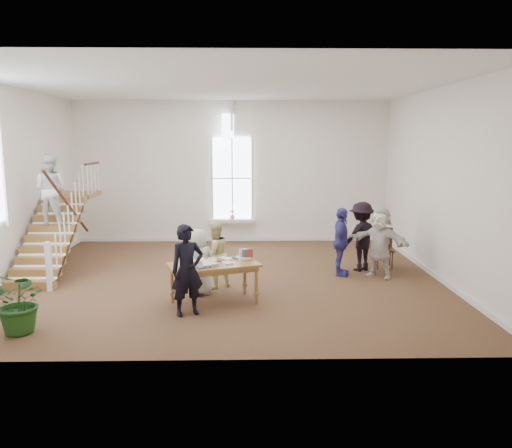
{
  "coord_description": "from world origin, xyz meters",
  "views": [
    {
      "loc": [
        0.43,
        -11.57,
        3.27
      ],
      "look_at": [
        0.68,
        0.4,
        1.25
      ],
      "focal_mm": 35.0,
      "sensor_mm": 36.0,
      "label": 1
    }
  ],
  "objects_px": {
    "person_yellow": "(215,254)",
    "library_table": "(214,268)",
    "police_officer": "(187,270)",
    "woman_cluster_b": "(361,236)",
    "woman_cluster_c": "(380,242)",
    "side_chair": "(384,245)",
    "woman_cluster_a": "(341,242)",
    "floor_plant": "(21,302)",
    "elderly_woman": "(199,262)"
  },
  "relations": [
    {
      "from": "woman_cluster_c",
      "to": "floor_plant",
      "type": "bearing_deg",
      "value": -111.84
    },
    {
      "from": "library_table",
      "to": "person_yellow",
      "type": "distance_m",
      "value": 1.09
    },
    {
      "from": "elderly_woman",
      "to": "person_yellow",
      "type": "xyz_separation_m",
      "value": [
        0.3,
        0.5,
        0.04
      ]
    },
    {
      "from": "library_table",
      "to": "woman_cluster_a",
      "type": "relative_size",
      "value": 1.18
    },
    {
      "from": "person_yellow",
      "to": "library_table",
      "type": "bearing_deg",
      "value": 57.53
    },
    {
      "from": "library_table",
      "to": "side_chair",
      "type": "bearing_deg",
      "value": 14.13
    },
    {
      "from": "library_table",
      "to": "woman_cluster_a",
      "type": "bearing_deg",
      "value": 15.31
    },
    {
      "from": "woman_cluster_c",
      "to": "side_chair",
      "type": "height_order",
      "value": "woman_cluster_c"
    },
    {
      "from": "person_yellow",
      "to": "floor_plant",
      "type": "relative_size",
      "value": 1.37
    },
    {
      "from": "elderly_woman",
      "to": "woman_cluster_c",
      "type": "xyz_separation_m",
      "value": [
        4.2,
        1.27,
        0.14
      ]
    },
    {
      "from": "person_yellow",
      "to": "side_chair",
      "type": "relative_size",
      "value": 1.48
    },
    {
      "from": "person_yellow",
      "to": "floor_plant",
      "type": "xyz_separation_m",
      "value": [
        -3.14,
        -2.6,
        -0.21
      ]
    },
    {
      "from": "woman_cluster_b",
      "to": "woman_cluster_c",
      "type": "xyz_separation_m",
      "value": [
        0.3,
        -0.65,
        -0.02
      ]
    },
    {
      "from": "person_yellow",
      "to": "police_officer",
      "type": "bearing_deg",
      "value": 41.41
    },
    {
      "from": "library_table",
      "to": "woman_cluster_b",
      "type": "height_order",
      "value": "woman_cluster_b"
    },
    {
      "from": "library_table",
      "to": "police_officer",
      "type": "height_order",
      "value": "police_officer"
    },
    {
      "from": "library_table",
      "to": "woman_cluster_a",
      "type": "height_order",
      "value": "woman_cluster_a"
    },
    {
      "from": "woman_cluster_a",
      "to": "woman_cluster_c",
      "type": "bearing_deg",
      "value": -87.14
    },
    {
      "from": "woman_cluster_b",
      "to": "woman_cluster_a",
      "type": "bearing_deg",
      "value": 10.42
    },
    {
      "from": "person_yellow",
      "to": "woman_cluster_c",
      "type": "distance_m",
      "value": 3.98
    },
    {
      "from": "floor_plant",
      "to": "woman_cluster_a",
      "type": "bearing_deg",
      "value": 30.2
    },
    {
      "from": "person_yellow",
      "to": "woman_cluster_b",
      "type": "relative_size",
      "value": 0.87
    },
    {
      "from": "elderly_woman",
      "to": "person_yellow",
      "type": "height_order",
      "value": "person_yellow"
    },
    {
      "from": "library_table",
      "to": "person_yellow",
      "type": "xyz_separation_m",
      "value": [
        -0.06,
        1.09,
        0.01
      ]
    },
    {
      "from": "woman_cluster_b",
      "to": "side_chair",
      "type": "height_order",
      "value": "woman_cluster_b"
    },
    {
      "from": "elderly_woman",
      "to": "woman_cluster_a",
      "type": "xyz_separation_m",
      "value": [
        3.3,
        1.47,
        0.12
      ]
    },
    {
      "from": "police_officer",
      "to": "person_yellow",
      "type": "xyz_separation_m",
      "value": [
        0.4,
        1.75,
        -0.11
      ]
    },
    {
      "from": "police_officer",
      "to": "woman_cluster_a",
      "type": "relative_size",
      "value": 1.04
    },
    {
      "from": "library_table",
      "to": "elderly_woman",
      "type": "xyz_separation_m",
      "value": [
        -0.36,
        0.59,
        -0.03
      ]
    },
    {
      "from": "library_table",
      "to": "floor_plant",
      "type": "distance_m",
      "value": 3.54
    },
    {
      "from": "woman_cluster_b",
      "to": "library_table",
      "type": "bearing_deg",
      "value": 8.96
    },
    {
      "from": "woman_cluster_a",
      "to": "elderly_woman",
      "type": "bearing_deg",
      "value": 129.45
    },
    {
      "from": "police_officer",
      "to": "woman_cluster_b",
      "type": "height_order",
      "value": "woman_cluster_b"
    },
    {
      "from": "woman_cluster_a",
      "to": "police_officer",
      "type": "bearing_deg",
      "value": 144.08
    },
    {
      "from": "police_officer",
      "to": "floor_plant",
      "type": "relative_size",
      "value": 1.57
    },
    {
      "from": "woman_cluster_c",
      "to": "library_table",
      "type": "bearing_deg",
      "value": -111.52
    },
    {
      "from": "woman_cluster_a",
      "to": "woman_cluster_b",
      "type": "height_order",
      "value": "woman_cluster_b"
    },
    {
      "from": "woman_cluster_b",
      "to": "elderly_woman",
      "type": "bearing_deg",
      "value": -0.19
    },
    {
      "from": "elderly_woman",
      "to": "woman_cluster_a",
      "type": "bearing_deg",
      "value": 176.84
    },
    {
      "from": "library_table",
      "to": "floor_plant",
      "type": "height_order",
      "value": "floor_plant"
    },
    {
      "from": "library_table",
      "to": "woman_cluster_b",
      "type": "relative_size",
      "value": 1.12
    },
    {
      "from": "police_officer",
      "to": "side_chair",
      "type": "bearing_deg",
      "value": 11.17
    },
    {
      "from": "police_officer",
      "to": "elderly_woman",
      "type": "distance_m",
      "value": 1.26
    },
    {
      "from": "police_officer",
      "to": "floor_plant",
      "type": "xyz_separation_m",
      "value": [
        -2.74,
        -0.85,
        -0.31
      ]
    },
    {
      "from": "woman_cluster_a",
      "to": "side_chair",
      "type": "distance_m",
      "value": 1.51
    },
    {
      "from": "woman_cluster_c",
      "to": "side_chair",
      "type": "distance_m",
      "value": 1.07
    },
    {
      "from": "woman_cluster_c",
      "to": "side_chair",
      "type": "relative_size",
      "value": 1.66
    },
    {
      "from": "police_officer",
      "to": "woman_cluster_b",
      "type": "relative_size",
      "value": 0.99
    },
    {
      "from": "person_yellow",
      "to": "woman_cluster_a",
      "type": "distance_m",
      "value": 3.16
    },
    {
      "from": "woman_cluster_c",
      "to": "floor_plant",
      "type": "distance_m",
      "value": 7.81
    }
  ]
}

